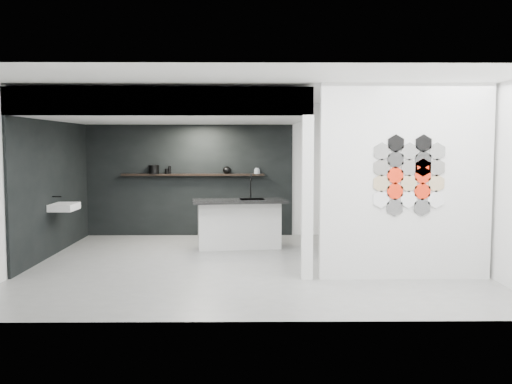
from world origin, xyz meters
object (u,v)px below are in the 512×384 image
object	(u,v)px
partition_panel	(405,182)
kettle	(227,170)
glass_bowl	(257,172)
bottle_dark	(170,170)
wall_basin	(64,207)
utensil_cup	(167,171)
glass_vase	(257,171)
kitchen_island	(239,223)
stockpot	(154,169)

from	to	relation	value
partition_panel	kettle	xyz separation A→B (m)	(-2.71, 3.87, -0.00)
glass_bowl	bottle_dark	xyz separation A→B (m)	(-1.84, 0.00, 0.04)
glass_bowl	bottle_dark	size ratio (longest dim) A/B	0.77
partition_panel	bottle_dark	world-z (taller)	partition_panel
wall_basin	glass_bowl	world-z (taller)	glass_bowl
wall_basin	utensil_cup	world-z (taller)	utensil_cup
kettle	utensil_cup	world-z (taller)	kettle
glass_vase	kettle	bearing A→B (deg)	180.00
kitchen_island	utensil_cup	size ratio (longest dim) A/B	17.25
partition_panel	glass_vase	size ratio (longest dim) A/B	22.49
glass_vase	wall_basin	bearing A→B (deg)	-148.65
wall_basin	kitchen_island	size ratio (longest dim) A/B	0.33
kitchen_island	bottle_dark	xyz separation A→B (m)	(-1.48, 1.40, 0.93)
partition_panel	kitchen_island	bearing A→B (deg)	134.53
wall_basin	bottle_dark	xyz separation A→B (m)	(1.55, 2.07, 0.55)
glass_bowl	utensil_cup	bearing A→B (deg)	180.00
glass_vase	bottle_dark	size ratio (longest dim) A/B	0.77
bottle_dark	kettle	bearing A→B (deg)	0.00
kitchen_island	glass_vase	size ratio (longest dim) A/B	14.44
partition_panel	kitchen_island	xyz separation A→B (m)	(-2.43, 2.47, -0.93)
stockpot	glass_bowl	distance (m)	2.17
glass_bowl	utensil_cup	distance (m)	1.90
glass_vase	utensil_cup	world-z (taller)	glass_vase
partition_panel	glass_bowl	bearing A→B (deg)	118.23
kitchen_island	stockpot	size ratio (longest dim) A/B	8.14
bottle_dark	stockpot	bearing A→B (deg)	180.00
kitchen_island	utensil_cup	world-z (taller)	utensil_cup
partition_panel	utensil_cup	xyz separation A→B (m)	(-3.97, 3.87, -0.03)
stockpot	kettle	bearing A→B (deg)	0.00
glass_bowl	glass_vase	xyz separation A→B (m)	(0.00, 0.00, 0.02)
partition_panel	utensil_cup	world-z (taller)	partition_panel
stockpot	kettle	xyz separation A→B (m)	(1.54, 0.00, -0.01)
glass_bowl	kitchen_island	bearing A→B (deg)	-104.25
stockpot	kettle	world-z (taller)	stockpot
kettle	utensil_cup	bearing A→B (deg)	-178.37
partition_panel	kettle	distance (m)	4.72
bottle_dark	utensil_cup	distance (m)	0.07
partition_panel	utensil_cup	bearing A→B (deg)	135.79
bottle_dark	utensil_cup	world-z (taller)	bottle_dark
stockpot	glass_vase	distance (m)	2.17
bottle_dark	utensil_cup	xyz separation A→B (m)	(-0.06, 0.00, -0.03)
glass_bowl	kettle	bearing A→B (deg)	180.00
kettle	glass_vase	distance (m)	0.63
partition_panel	kitchen_island	size ratio (longest dim) A/B	1.56
partition_panel	bottle_dark	distance (m)	5.50
glass_bowl	glass_vase	size ratio (longest dim) A/B	1.01
partition_panel	glass_bowl	size ratio (longest dim) A/B	22.32
wall_basin	bottle_dark	bearing A→B (deg)	53.06
partition_panel	kitchen_island	distance (m)	3.59
kettle	partition_panel	bearing A→B (deg)	-53.34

